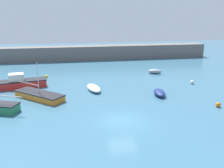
% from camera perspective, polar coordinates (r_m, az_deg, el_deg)
% --- Properties ---
extents(ground_plane, '(120.00, 120.00, 0.20)m').
position_cam_1_polar(ground_plane, '(21.99, 2.37, -8.57)').
color(ground_plane, '#38667F').
extents(harbor_breakwater, '(48.49, 3.00, 2.75)m').
position_cam_1_polar(harbor_breakwater, '(50.67, -5.28, 7.12)').
color(harbor_breakwater, '#66605B').
rests_on(harbor_breakwater, ground_plane).
extents(sailboat_short_mast, '(5.71, 5.48, 4.05)m').
position_cam_1_polar(sailboat_short_mast, '(28.34, -16.27, -2.53)').
color(sailboat_short_mast, orange).
rests_on(sailboat_short_mast, ground_plane).
extents(rowboat_blue_near, '(1.48, 2.80, 0.63)m').
position_cam_1_polar(rowboat_blue_near, '(28.81, 10.79, -1.97)').
color(rowboat_blue_near, navy).
rests_on(rowboat_blue_near, ground_plane).
extents(open_tender_yellow, '(1.94, 3.59, 0.62)m').
position_cam_1_polar(open_tender_yellow, '(30.16, -4.21, -0.92)').
color(open_tender_yellow, white).
rests_on(open_tender_yellow, ground_plane).
extents(dinghy_near_pier, '(2.28, 1.67, 0.69)m').
position_cam_1_polar(dinghy_near_pier, '(39.19, 9.76, 2.87)').
color(dinghy_near_pier, gray).
rests_on(dinghy_near_pier, ground_plane).
extents(cabin_cruiser_white, '(6.46, 3.06, 1.81)m').
position_cam_1_polar(cabin_cruiser_white, '(33.26, -20.28, 0.28)').
color(cabin_cruiser_white, red).
rests_on(cabin_cruiser_white, ground_plane).
extents(mooring_buoy_yellow, '(0.43, 0.43, 0.43)m').
position_cam_1_polar(mooring_buoy_yellow, '(37.31, -14.78, 1.71)').
color(mooring_buoy_yellow, yellow).
rests_on(mooring_buoy_yellow, ground_plane).
extents(mooring_buoy_orange, '(0.50, 0.50, 0.50)m').
position_cam_1_polar(mooring_buoy_orange, '(27.01, 23.10, -4.36)').
color(mooring_buoy_orange, orange).
rests_on(mooring_buoy_orange, ground_plane).
extents(mooring_buoy_white, '(0.51, 0.51, 0.51)m').
position_cam_1_polar(mooring_buoy_white, '(34.60, 17.84, 0.44)').
color(mooring_buoy_white, white).
rests_on(mooring_buoy_white, ground_plane).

